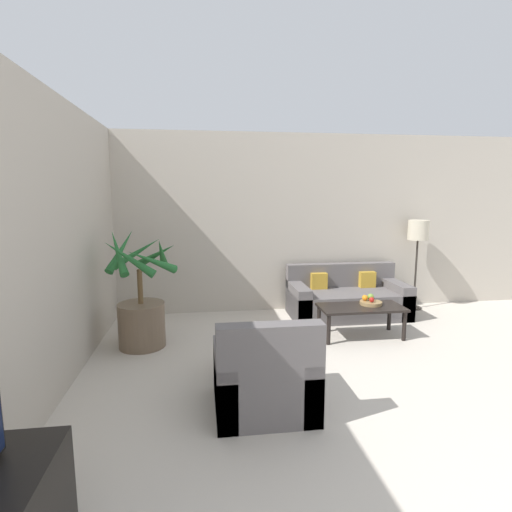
{
  "coord_description": "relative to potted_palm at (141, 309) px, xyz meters",
  "views": [
    {
      "loc": [
        -2.11,
        0.68,
        1.81
      ],
      "look_at": [
        -1.41,
        5.75,
        1.0
      ],
      "focal_mm": 28.0,
      "sensor_mm": 36.0,
      "label": 1
    }
  ],
  "objects": [
    {
      "name": "sofa_loveseat",
      "position": [
        2.84,
        0.83,
        -0.2
      ],
      "size": [
        1.7,
        0.82,
        0.74
      ],
      "color": "#605B5B",
      "rests_on": "ground_plane"
    },
    {
      "name": "wall_back",
      "position": [
        2.83,
        1.33,
        0.9
      ],
      "size": [
        8.34,
        0.06,
        2.7
      ],
      "color": "#BCB2A3",
      "rests_on": "ground_plane"
    },
    {
      "name": "potted_palm",
      "position": [
        0.0,
        0.0,
        0.0
      ],
      "size": [
        0.83,
        0.92,
        1.41
      ],
      "color": "brown",
      "rests_on": "ground_plane"
    },
    {
      "name": "armchair",
      "position": [
        1.22,
        -1.59,
        -0.18
      ],
      "size": [
        0.82,
        0.79,
        0.84
      ],
      "color": "#605B5B",
      "rests_on": "ground_plane"
    },
    {
      "name": "coffee_table",
      "position": [
        2.7,
        -0.05,
        -0.11
      ],
      "size": [
        1.06,
        0.49,
        0.4
      ],
      "color": "black",
      "rests_on": "ground_plane"
    },
    {
      "name": "floor_lamp",
      "position": [
        4.03,
        1.03,
        0.72
      ],
      "size": [
        0.31,
        0.31,
        1.4
      ],
      "color": "#2D2823",
      "rests_on": "ground_plane"
    },
    {
      "name": "fruit_bowl",
      "position": [
        2.85,
        0.0,
        -0.03
      ],
      "size": [
        0.28,
        0.28,
        0.04
      ],
      "color": "#997A4C",
      "rests_on": "coffee_table"
    },
    {
      "name": "apple_green",
      "position": [
        2.87,
        0.07,
        0.03
      ],
      "size": [
        0.08,
        0.08,
        0.08
      ],
      "color": "olive",
      "rests_on": "fruit_bowl"
    },
    {
      "name": "apple_red",
      "position": [
        2.84,
        -0.03,
        0.02
      ],
      "size": [
        0.06,
        0.06,
        0.06
      ],
      "color": "red",
      "rests_on": "fruit_bowl"
    },
    {
      "name": "ottoman",
      "position": [
        1.28,
        -0.83,
        -0.25
      ],
      "size": [
        0.63,
        0.51,
        0.4
      ],
      "color": "#605B5B",
      "rests_on": "ground_plane"
    },
    {
      "name": "orange_fruit",
      "position": [
        2.79,
        0.05,
        0.03
      ],
      "size": [
        0.07,
        0.07,
        0.07
      ],
      "color": "orange",
      "rests_on": "fruit_bowl"
    }
  ]
}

